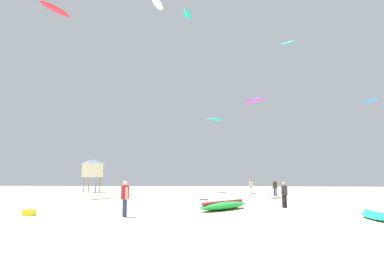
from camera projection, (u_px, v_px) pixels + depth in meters
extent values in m
plane|color=beige|center=(135.00, 238.00, 11.18)|extent=(120.00, 120.00, 0.00)
cylinder|color=navy|center=(125.00, 208.00, 16.89)|extent=(0.16, 0.16, 0.86)
cylinder|color=navy|center=(124.00, 208.00, 17.06)|extent=(0.16, 0.16, 0.86)
cylinder|color=#B21E23|center=(125.00, 192.00, 17.08)|extent=(0.39, 0.39, 0.64)
cylinder|color=beige|center=(126.00, 193.00, 16.88)|extent=(0.11, 0.11, 0.59)
cylinder|color=beige|center=(124.00, 193.00, 17.28)|extent=(0.11, 0.11, 0.59)
sphere|color=beige|center=(125.00, 183.00, 17.14)|extent=(0.23, 0.23, 0.23)
cylinder|color=silver|center=(251.00, 192.00, 34.67)|extent=(0.16, 0.16, 0.83)
cylinder|color=silver|center=(252.00, 192.00, 34.84)|extent=(0.16, 0.16, 0.83)
cylinder|color=silver|center=(251.00, 185.00, 34.86)|extent=(0.38, 0.38, 0.62)
cylinder|color=#936B4C|center=(251.00, 185.00, 34.65)|extent=(0.11, 0.11, 0.57)
cylinder|color=#936B4C|center=(252.00, 185.00, 35.06)|extent=(0.11, 0.11, 0.57)
sphere|color=#936B4C|center=(251.00, 181.00, 34.92)|extent=(0.22, 0.22, 0.22)
cylinder|color=black|center=(286.00, 201.00, 21.97)|extent=(0.15, 0.15, 0.79)
cylinder|color=black|center=(283.00, 202.00, 21.91)|extent=(0.15, 0.15, 0.79)
cylinder|color=#2D2D33|center=(284.00, 190.00, 22.04)|extent=(0.36, 0.36, 0.60)
cylinder|color=tan|center=(287.00, 191.00, 22.10)|extent=(0.11, 0.11, 0.55)
cylinder|color=tan|center=(281.00, 191.00, 21.97)|extent=(0.11, 0.11, 0.55)
sphere|color=tan|center=(284.00, 184.00, 22.10)|extent=(0.21, 0.21, 0.21)
cylinder|color=navy|center=(276.00, 192.00, 34.71)|extent=(0.15, 0.15, 0.82)
cylinder|color=navy|center=(274.00, 192.00, 34.80)|extent=(0.15, 0.15, 0.82)
cylinder|color=#2D2D33|center=(275.00, 185.00, 34.86)|extent=(0.37, 0.37, 0.61)
cylinder|color=#936B4C|center=(277.00, 185.00, 34.75)|extent=(0.11, 0.11, 0.56)
cylinder|color=#936B4C|center=(273.00, 185.00, 34.96)|extent=(0.11, 0.11, 0.56)
sphere|color=#936B4C|center=(275.00, 181.00, 34.91)|extent=(0.22, 0.22, 0.22)
ellipsoid|color=green|center=(224.00, 206.00, 20.61)|extent=(3.51, 4.42, 0.52)
cylinder|color=red|center=(224.00, 202.00, 20.64)|extent=(2.41, 3.53, 0.20)
ellipsoid|color=#19B29E|center=(378.00, 216.00, 15.80)|extent=(0.88, 3.02, 0.33)
cylinder|color=#19B29E|center=(377.00, 213.00, 15.82)|extent=(0.16, 2.77, 0.13)
cylinder|color=#8C704C|center=(100.00, 185.00, 44.24)|extent=(0.14, 0.14, 1.90)
cylinder|color=#8C704C|center=(96.00, 185.00, 42.76)|extent=(0.14, 0.14, 1.90)
cylinder|color=#8C704C|center=(89.00, 185.00, 44.37)|extent=(0.14, 0.14, 1.90)
cylinder|color=#8C704C|center=(84.00, 185.00, 42.89)|extent=(0.14, 0.14, 1.90)
cube|color=beige|center=(93.00, 170.00, 43.81)|extent=(2.00, 2.00, 1.70)
pyramid|color=slate|center=(93.00, 161.00, 43.97)|extent=(2.30, 2.30, 0.55)
cube|color=yellow|center=(29.00, 213.00, 17.49)|extent=(0.56, 0.36, 0.32)
ellipsoid|color=white|center=(158.00, 4.00, 50.56)|extent=(1.70, 4.04, 0.65)
cylinder|color=#2D2D33|center=(158.00, 2.00, 50.58)|extent=(0.68, 3.59, 0.17)
ellipsoid|color=blue|center=(371.00, 100.00, 43.22)|extent=(1.57, 2.82, 0.36)
ellipsoid|color=#19B29E|center=(187.00, 14.00, 47.80)|extent=(1.39, 3.12, 0.62)
cylinder|color=white|center=(187.00, 13.00, 47.82)|extent=(0.60, 2.75, 0.13)
ellipsoid|color=#19B29E|center=(287.00, 43.00, 47.95)|extent=(2.18, 1.98, 0.50)
ellipsoid|color=#19B29E|center=(216.00, 119.00, 50.70)|extent=(2.90, 2.03, 0.52)
ellipsoid|color=purple|center=(254.00, 101.00, 46.07)|extent=(3.33, 3.07, 0.37)
ellipsoid|color=red|center=(55.00, 9.00, 36.28)|extent=(2.42, 4.07, 0.50)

